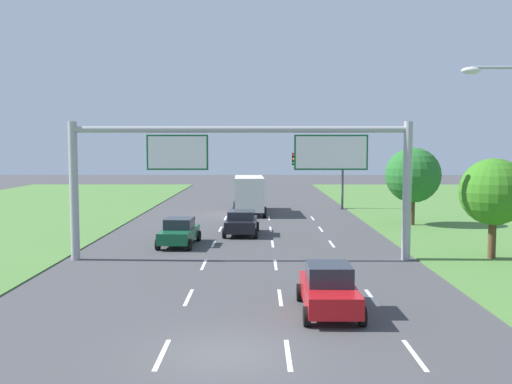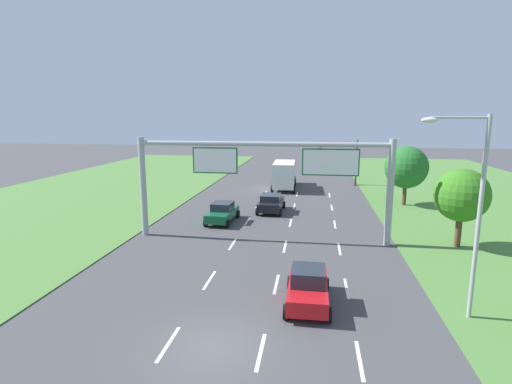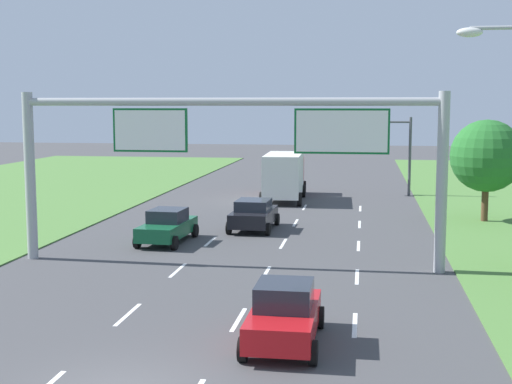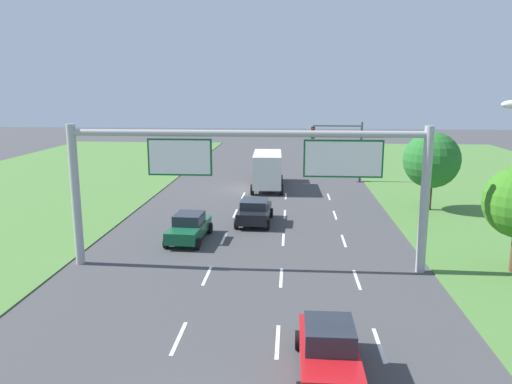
{
  "view_description": "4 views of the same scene",
  "coord_description": "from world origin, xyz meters",
  "views": [
    {
      "loc": [
        0.94,
        -15.36,
        5.75
      ],
      "look_at": [
        0.8,
        12.3,
        3.54
      ],
      "focal_mm": 40.0,
      "sensor_mm": 36.0,
      "label": 1
    },
    {
      "loc": [
        3.47,
        -13.01,
        8.4
      ],
      "look_at": [
        -0.72,
        15.79,
        2.86
      ],
      "focal_mm": 28.0,
      "sensor_mm": 36.0,
      "label": 2
    },
    {
      "loc": [
        5.43,
        -14.67,
        6.5
      ],
      "look_at": [
        0.62,
        16.92,
        2.56
      ],
      "focal_mm": 50.0,
      "sensor_mm": 36.0,
      "label": 3
    },
    {
      "loc": [
        2.12,
        -9.99,
        8.67
      ],
      "look_at": [
        0.24,
        16.71,
        3.09
      ],
      "focal_mm": 35.0,
      "sensor_mm": 36.0,
      "label": 4
    }
  ],
  "objects": [
    {
      "name": "car_lead_silver",
      "position": [
        -3.71,
        17.51,
        0.79
      ],
      "size": [
        2.2,
        4.38,
        1.59
      ],
      "rotation": [
        0.0,
        0.0,
        -0.06
      ],
      "color": "#145633",
      "rests_on": "ground_plane"
    },
    {
      "name": "roadside_tree_far",
      "position": [
        12.09,
        25.85,
        3.67
      ],
      "size": [
        3.99,
        3.99,
        5.68
      ],
      "color": "#513823",
      "rests_on": "ground_plane"
    },
    {
      "name": "traffic_light_mast",
      "position": [
        6.71,
        36.99,
        3.87
      ],
      "size": [
        4.76,
        0.49,
        5.6
      ],
      "color": "#47494F",
      "rests_on": "ground_plane"
    },
    {
      "name": "lane_dashes_slip",
      "position": [
        5.25,
        6.0,
        0.0
      ],
      "size": [
        0.14,
        50.4,
        0.01
      ],
      "color": "white",
      "rests_on": "ground_plane"
    },
    {
      "name": "box_truck",
      "position": [
        0.08,
        33.55,
        1.73
      ],
      "size": [
        2.87,
        8.14,
        3.2
      ],
      "rotation": [
        0.0,
        0.0,
        0.03
      ],
      "color": "#B21E19",
      "rests_on": "ground_plane"
    },
    {
      "name": "car_mid_lane",
      "position": [
        -0.2,
        21.54,
        0.81
      ],
      "size": [
        2.3,
        4.24,
        1.58
      ],
      "rotation": [
        0.0,
        0.0,
        -0.03
      ],
      "color": "black",
      "rests_on": "ground_plane"
    },
    {
      "name": "lane_dashes_inner_left",
      "position": [
        -1.75,
        6.0,
        0.0
      ],
      "size": [
        0.14,
        50.4,
        0.01
      ],
      "color": "white",
      "rests_on": "ground_plane"
    },
    {
      "name": "sign_gantry",
      "position": [
        0.27,
        13.24,
        4.9
      ],
      "size": [
        17.24,
        0.44,
        7.0
      ],
      "color": "#9EA0A5",
      "rests_on": "ground_plane"
    },
    {
      "name": "car_near_red",
      "position": [
        3.36,
        4.05,
        0.82
      ],
      "size": [
        2.02,
        4.14,
        1.7
      ],
      "rotation": [
        0.0,
        0.0,
        0.0
      ],
      "color": "red",
      "rests_on": "ground_plane"
    },
    {
      "name": "lane_dashes_inner_right",
      "position": [
        1.75,
        6.0,
        0.0
      ],
      "size": [
        0.14,
        50.4,
        0.01
      ],
      "color": "white",
      "rests_on": "ground_plane"
    }
  ]
}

